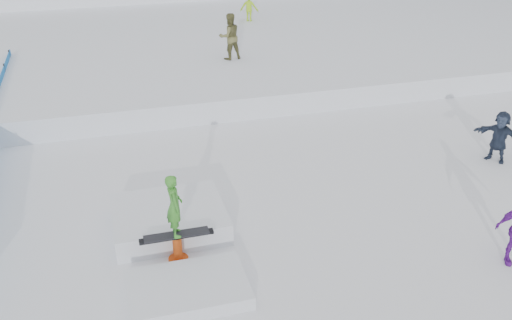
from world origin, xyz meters
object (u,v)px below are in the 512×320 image
object	(u,v)px
spectator_dark	(499,136)
jib_rail_feature	(174,234)
walker_olive	(230,36)
walker_ygreen	(249,7)

from	to	relation	value
spectator_dark	jib_rail_feature	world-z (taller)	jib_rail_feature
walker_olive	spectator_dark	size ratio (longest dim) A/B	1.20
walker_olive	jib_rail_feature	bearing A→B (deg)	60.89
walker_ygreen	jib_rail_feature	bearing A→B (deg)	96.53
walker_ygreen	jib_rail_feature	size ratio (longest dim) A/B	0.32
jib_rail_feature	walker_olive	bearing A→B (deg)	70.22
walker_ygreen	spectator_dark	xyz separation A→B (m)	(3.28, -15.44, -0.75)
walker_olive	jib_rail_feature	world-z (taller)	walker_olive
walker_ygreen	spectator_dark	bearing A→B (deg)	129.14
walker_ygreen	jib_rail_feature	world-z (taller)	walker_ygreen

